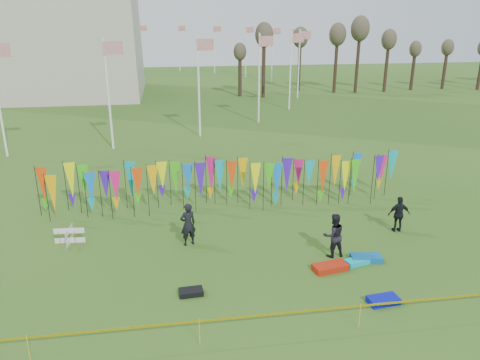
{
  "coord_description": "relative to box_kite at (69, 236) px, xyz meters",
  "views": [
    {
      "loc": [
        -2.58,
        -14.1,
        9.47
      ],
      "look_at": [
        0.57,
        6.0,
        2.29
      ],
      "focal_mm": 35.0,
      "sensor_mm": 36.0,
      "label": 1
    }
  ],
  "objects": [
    {
      "name": "ground",
      "position": [
        7.1,
        -5.3,
        -0.37
      ],
      "size": [
        160.0,
        160.0,
        0.0
      ],
      "primitive_type": "plane",
      "color": "#305417",
      "rests_on": "ground"
    },
    {
      "name": "flagpole_ring",
      "position": [
        -6.9,
        42.7,
        3.63
      ],
      "size": [
        57.4,
        56.16,
        8.0
      ],
      "color": "white",
      "rests_on": "ground"
    },
    {
      "name": "banner_row",
      "position": [
        7.38,
        3.1,
        1.26
      ],
      "size": [
        18.64,
        0.64,
        2.51
      ],
      "color": "black",
      "rests_on": "ground"
    },
    {
      "name": "caution_tape_near",
      "position": [
        6.88,
        -7.57,
        0.41
      ],
      "size": [
        26.0,
        0.02,
        0.9
      ],
      "color": "#FFDE05",
      "rests_on": "ground"
    },
    {
      "name": "tree_line",
      "position": [
        39.1,
        38.7,
        5.8
      ],
      "size": [
        53.92,
        1.92,
        7.84
      ],
      "color": "#3C2A1E",
      "rests_on": "ground"
    },
    {
      "name": "box_kite",
      "position": [
        0.0,
        0.0,
        0.0
      ],
      "size": [
        0.67,
        0.67,
        0.74
      ],
      "rotation": [
        0.0,
        0.0,
        -0.06
      ],
      "color": "red",
      "rests_on": "ground"
    },
    {
      "name": "person_left",
      "position": [
        5.14,
        -0.92,
        0.6
      ],
      "size": [
        0.84,
        0.72,
        1.93
      ],
      "primitive_type": "imported",
      "rotation": [
        0.0,
        0.0,
        3.48
      ],
      "color": "black",
      "rests_on": "ground"
    },
    {
      "name": "person_mid",
      "position": [
        11.0,
        -2.87,
        0.58
      ],
      "size": [
        0.97,
        0.66,
        1.89
      ],
      "primitive_type": "imported",
      "rotation": [
        0.0,
        0.0,
        3.25
      ],
      "color": "black",
      "rests_on": "ground"
    },
    {
      "name": "person_right",
      "position": [
        14.78,
        -1.08,
        0.49
      ],
      "size": [
        1.05,
        0.65,
        1.71
      ],
      "primitive_type": "imported",
      "rotation": [
        0.0,
        0.0,
        3.06
      ],
      "color": "black",
      "rests_on": "ground"
    },
    {
      "name": "kite_bag_turquoise",
      "position": [
        11.77,
        -3.67,
        -0.27
      ],
      "size": [
        1.08,
        0.73,
        0.2
      ],
      "primitive_type": "cube",
      "rotation": [
        0.0,
        0.0,
        0.25
      ],
      "color": "#0DB7D0",
      "rests_on": "ground"
    },
    {
      "name": "kite_bag_blue",
      "position": [
        11.61,
        -6.4,
        -0.26
      ],
      "size": [
        1.12,
        0.67,
        0.22
      ],
      "primitive_type": "cube",
      "rotation": [
        0.0,
        0.0,
        0.11
      ],
      "color": "#0A14AD",
      "rests_on": "ground"
    },
    {
      "name": "kite_bag_red",
      "position": [
        10.53,
        -3.97,
        -0.24
      ],
      "size": [
        1.45,
        0.86,
        0.25
      ],
      "primitive_type": "cube",
      "rotation": [
        0.0,
        0.0,
        0.18
      ],
      "color": "red",
      "rests_on": "ground"
    },
    {
      "name": "kite_bag_black",
      "position": [
        5.02,
        -4.84,
        -0.27
      ],
      "size": [
        0.89,
        0.55,
        0.2
      ],
      "primitive_type": "cube",
      "rotation": [
        0.0,
        0.0,
        0.07
      ],
      "color": "black",
      "rests_on": "ground"
    },
    {
      "name": "kite_bag_teal",
      "position": [
        12.23,
        -3.49,
        -0.25
      ],
      "size": [
        1.3,
        0.74,
        0.24
      ],
      "primitive_type": "cube",
      "rotation": [
        0.0,
        0.0,
        -0.13
      ],
      "color": "#0B60A4",
      "rests_on": "ground"
    }
  ]
}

